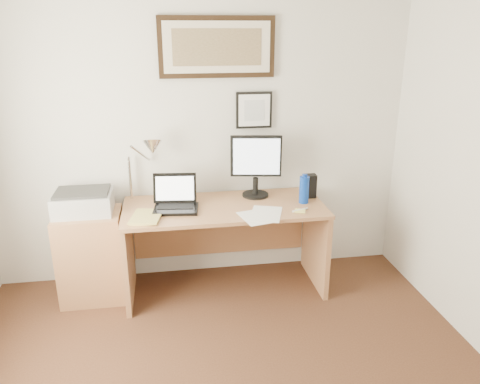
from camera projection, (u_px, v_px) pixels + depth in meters
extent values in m
cube|color=silver|center=(200.00, 135.00, 3.89)|extent=(3.50, 0.02, 2.50)
cube|color=#9A6640|center=(92.00, 256.00, 3.75)|extent=(0.50, 0.40, 0.73)
cylinder|color=#0C349D|center=(304.00, 190.00, 3.76)|extent=(0.08, 0.08, 0.22)
cylinder|color=#0C349D|center=(305.00, 175.00, 3.72)|extent=(0.04, 0.04, 0.02)
cube|color=black|center=(310.00, 186.00, 3.89)|extent=(0.09, 0.08, 0.20)
cube|color=white|center=(256.00, 217.00, 3.50)|extent=(0.27, 0.33, 0.00)
cube|color=white|center=(266.00, 214.00, 3.56)|extent=(0.32, 0.38, 0.00)
cube|color=#F1E872|center=(300.00, 211.00, 3.61)|extent=(0.10, 0.10, 0.01)
cylinder|color=silver|center=(300.00, 210.00, 3.63)|extent=(0.14, 0.06, 0.02)
imported|color=tan|center=(132.00, 217.00, 3.48)|extent=(0.26, 0.33, 0.02)
cube|color=#9A6640|center=(224.00, 208.00, 3.74)|extent=(1.60, 0.70, 0.03)
cube|color=#9A6640|center=(128.00, 257.00, 3.75)|extent=(0.04, 0.65, 0.72)
cube|color=#9A6640|center=(316.00, 243.00, 3.98)|extent=(0.04, 0.65, 0.72)
cube|color=#9A6640|center=(220.00, 224.00, 4.14)|extent=(1.50, 0.03, 0.55)
cube|color=black|center=(176.00, 209.00, 3.63)|extent=(0.36, 0.28, 0.02)
cube|color=black|center=(176.00, 206.00, 3.66)|extent=(0.29, 0.16, 0.00)
cube|color=black|center=(175.00, 188.00, 3.72)|extent=(0.35, 0.11, 0.23)
cube|color=white|center=(175.00, 188.00, 3.71)|extent=(0.30, 0.09, 0.18)
cylinder|color=black|center=(255.00, 195.00, 3.95)|extent=(0.22, 0.22, 0.02)
cylinder|color=black|center=(255.00, 186.00, 3.92)|extent=(0.04, 0.04, 0.14)
cube|color=black|center=(256.00, 156.00, 3.83)|extent=(0.42, 0.10, 0.34)
cube|color=white|center=(257.00, 157.00, 3.81)|extent=(0.38, 0.07, 0.30)
cube|color=#A6A6A9|center=(83.00, 203.00, 3.63)|extent=(0.44, 0.34, 0.16)
cube|color=#2E2E2E|center=(82.00, 192.00, 3.60)|extent=(0.40, 0.30, 0.02)
cylinder|color=silver|center=(130.00, 178.00, 3.83)|extent=(0.02, 0.02, 0.36)
cylinder|color=silver|center=(140.00, 153.00, 3.72)|extent=(0.15, 0.23, 0.19)
cone|color=silver|center=(152.00, 147.00, 3.66)|extent=(0.16, 0.18, 0.15)
cube|color=black|center=(217.00, 47.00, 3.66)|extent=(0.92, 0.03, 0.47)
cube|color=beige|center=(217.00, 47.00, 3.64)|extent=(0.84, 0.01, 0.39)
cube|color=brown|center=(217.00, 47.00, 3.64)|extent=(0.70, 0.00, 0.28)
cube|color=black|center=(254.00, 110.00, 3.87)|extent=(0.30, 0.02, 0.30)
cube|color=white|center=(254.00, 110.00, 3.85)|extent=(0.26, 0.00, 0.26)
cube|color=#B3B8BD|center=(254.00, 110.00, 3.85)|extent=(0.17, 0.00, 0.17)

